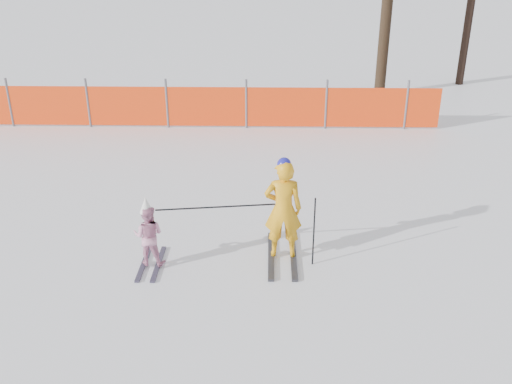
% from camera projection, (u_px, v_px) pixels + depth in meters
% --- Properties ---
extents(ground, '(120.00, 120.00, 0.00)m').
position_uv_depth(ground, '(255.00, 267.00, 8.47)').
color(ground, white).
rests_on(ground, ground).
extents(adult, '(0.57, 1.39, 1.63)m').
position_uv_depth(adult, '(283.00, 210.00, 8.40)').
color(adult, black).
rests_on(adult, ground).
extents(child, '(0.48, 0.99, 1.12)m').
position_uv_depth(child, '(148.00, 235.00, 8.32)').
color(child, black).
rests_on(child, ground).
extents(ski_poles, '(2.31, 0.26, 1.09)m').
position_uv_depth(ski_poles, '(254.00, 217.00, 8.29)').
color(ski_poles, black).
rests_on(ski_poles, ground).
extents(safety_fence, '(16.87, 0.06, 1.25)m').
position_uv_depth(safety_fence, '(103.00, 106.00, 14.39)').
color(safety_fence, '#595960').
rests_on(safety_fence, ground).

